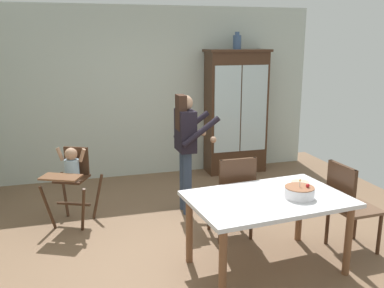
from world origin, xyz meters
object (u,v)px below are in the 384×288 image
object	(u,v)px
high_chair_with_toddler	(72,172)
dining_chair_right_end	(347,201)
ceramic_vase	(237,42)
birthday_cake	(299,192)
china_cabinet	(236,112)
adult_person	(186,139)
serving_bowl	(300,184)
dining_chair_far_side	(234,192)
dining_table	(268,206)

from	to	relation	value
high_chair_with_toddler	dining_chair_right_end	distance (m)	3.13
ceramic_vase	birthday_cake	distance (m)	3.49
china_cabinet	high_chair_with_toddler	size ratio (longest dim) A/B	2.14
adult_person	birthday_cake	xyz separation A→B (m)	(0.64, -1.68, -0.17)
china_cabinet	high_chair_with_toddler	bearing A→B (deg)	-151.45
china_cabinet	adult_person	world-z (taller)	china_cabinet
serving_bowl	dining_chair_right_end	distance (m)	0.57
serving_bowl	dining_chair_far_side	world-z (taller)	dining_chair_far_side
dining_table	dining_chair_right_end	size ratio (longest dim) A/B	1.63
china_cabinet	serving_bowl	xyz separation A→B (m)	(-0.46, -2.89, -0.25)
dining_chair_right_end	high_chair_with_toddler	bearing A→B (deg)	58.33
china_cabinet	dining_chair_right_end	distance (m)	3.01
dining_table	dining_chair_right_end	bearing A→B (deg)	5.52
china_cabinet	serving_bowl	bearing A→B (deg)	-99.01
china_cabinet	dining_table	world-z (taller)	china_cabinet
dining_chair_far_side	dining_chair_right_end	xyz separation A→B (m)	(1.03, -0.60, 0.00)
ceramic_vase	dining_table	size ratio (longest dim) A/B	0.17
high_chair_with_toddler	dining_chair_far_side	bearing A→B (deg)	-2.26
serving_bowl	ceramic_vase	bearing A→B (deg)	81.14
high_chair_with_toddler	birthday_cake	world-z (taller)	high_chair_with_toddler
serving_bowl	dining_chair_right_end	bearing A→B (deg)	-8.06
adult_person	china_cabinet	bearing A→B (deg)	-41.22
china_cabinet	dining_chair_right_end	bearing A→B (deg)	-88.74
dining_chair_far_side	dining_chair_right_end	distance (m)	1.19
china_cabinet	birthday_cake	world-z (taller)	china_cabinet
high_chair_with_toddler	dining_table	size ratio (longest dim) A/B	0.61
adult_person	dining_table	bearing A→B (deg)	-167.47
ceramic_vase	high_chair_with_toddler	world-z (taller)	ceramic_vase
ceramic_vase	serving_bowl	distance (m)	3.24
high_chair_with_toddler	dining_chair_right_end	bearing A→B (deg)	-3.05
dining_table	birthday_cake	world-z (taller)	birthday_cake
adult_person	dining_chair_right_end	xyz separation A→B (m)	(1.33, -1.49, -0.41)
dining_chair_right_end	dining_table	bearing A→B (deg)	92.81
dining_table	serving_bowl	distance (m)	0.48
birthday_cake	dining_chair_right_end	bearing A→B (deg)	15.39
adult_person	birthday_cake	bearing A→B (deg)	-159.73
high_chair_with_toddler	dining_chair_far_side	distance (m)	1.94
high_chair_with_toddler	adult_person	bearing A→B (deg)	25.08
ceramic_vase	dining_table	world-z (taller)	ceramic_vase
china_cabinet	birthday_cake	distance (m)	3.23
adult_person	birthday_cake	size ratio (longest dim) A/B	5.47
birthday_cake	serving_bowl	world-z (taller)	birthday_cake
birthday_cake	china_cabinet	bearing A→B (deg)	78.89
ceramic_vase	dining_chair_far_side	world-z (taller)	ceramic_vase
dining_chair_right_end	birthday_cake	bearing A→B (deg)	102.69
dining_chair_right_end	ceramic_vase	bearing A→B (deg)	-1.31
ceramic_vase	serving_bowl	size ratio (longest dim) A/B	1.50
serving_bowl	dining_chair_right_end	world-z (taller)	dining_chair_right_end
china_cabinet	dining_chair_far_side	world-z (taller)	china_cabinet
dining_chair_far_side	dining_table	bearing A→B (deg)	95.05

